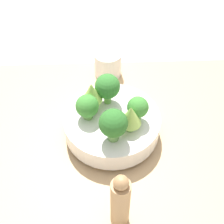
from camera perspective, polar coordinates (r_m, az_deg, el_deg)
The scene contains 11 objects.
ground_plane at distance 0.94m, azimuth 1.74°, elevation -4.94°, with size 6.00×6.00×0.00m, color beige.
table at distance 0.92m, azimuth 1.77°, elevation -4.14°, with size 1.14×0.62×0.04m.
bowl at distance 0.86m, azimuth -0.00°, elevation -2.24°, with size 0.26×0.26×0.07m.
romanesco_piece_far at distance 0.83m, azimuth -3.75°, elevation 3.43°, with size 0.06×0.06×0.09m.
broccoli_floret_front at distance 0.75m, azimuth 0.23°, elevation -2.20°, with size 0.07×0.07×0.10m.
broccoli_floret_back at distance 0.84m, azimuth -0.84°, elevation 4.61°, with size 0.07×0.07×0.09m.
romanesco_piece_near at distance 0.78m, azimuth 3.40°, elevation -0.75°, with size 0.06×0.06×0.08m.
broccoli_floret_right at distance 0.80m, azimuth 4.74°, elevation 0.78°, with size 0.06×0.06×0.08m.
broccoli_floret_left at distance 0.81m, azimuth -4.56°, elevation 1.01°, with size 0.06×0.06×0.07m.
cup at distance 1.05m, azimuth -0.77°, elevation 8.82°, with size 0.09×0.09×0.08m.
pepper_mill at distance 0.69m, azimuth 1.52°, elevation -16.07°, with size 0.04×0.04×0.18m.
Camera 1 is at (-0.05, -0.56, 0.75)m, focal length 50.00 mm.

